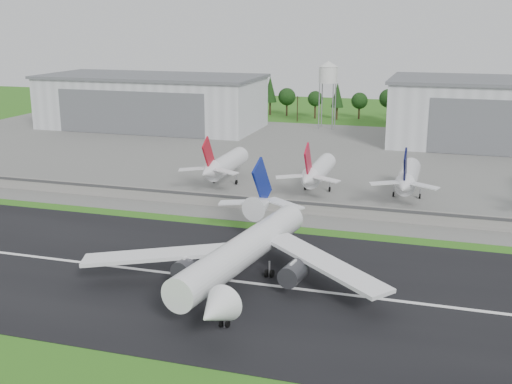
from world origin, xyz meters
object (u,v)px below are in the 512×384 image
(parked_jet_red_b, at_px, (317,172))
(parked_jet_red_a, at_px, (223,165))
(parked_jet_navy, at_px, (407,178))
(main_airliner, at_px, (242,258))

(parked_jet_red_b, bearing_deg, parked_jet_red_a, 179.94)
(parked_jet_navy, bearing_deg, parked_jet_red_a, 179.99)
(main_airliner, distance_m, parked_jet_red_a, 72.56)
(parked_jet_red_a, distance_m, parked_jet_navy, 52.18)
(parked_jet_red_b, height_order, parked_jet_navy, parked_jet_navy)
(parked_jet_red_a, relative_size, parked_jet_navy, 1.00)
(parked_jet_red_a, height_order, parked_jet_navy, parked_jet_red_a)
(main_airliner, relative_size, parked_jet_navy, 1.89)
(main_airliner, bearing_deg, parked_jet_red_a, -58.53)
(main_airliner, xyz_separation_m, parked_jet_navy, (24.28, 66.96, 1.07))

